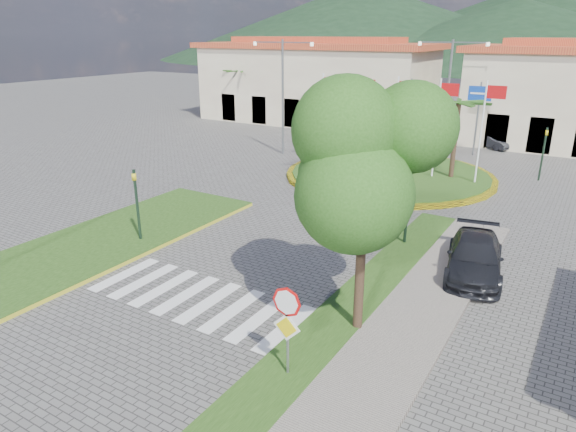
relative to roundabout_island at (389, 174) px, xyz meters
The scene contains 22 objects.
ground 22.00m from the roundabout_island, 90.01° to the right, with size 160.00×160.00×0.00m, color #585654.
sidewalk_right 20.88m from the roundabout_island, 73.31° to the right, with size 4.00×28.00×0.15m, color gray.
verge_right 20.57m from the roundabout_island, 76.52° to the right, with size 1.60×28.00×0.18m, color #1F4012.
median_left 17.27m from the roundabout_island, 112.12° to the right, with size 5.00×14.00×0.18m, color #1F4012.
crosswalk 18.00m from the roundabout_island, 90.01° to the right, with size 8.00×3.00×0.01m, color silver.
roundabout_island is the anchor object (origin of this frame).
stop_sign 20.69m from the roundabout_island, 76.27° to the right, with size 0.80×0.11×2.65m.
deciduous_tree 18.55m from the roundabout_island, 72.09° to the right, with size 3.60×3.60×6.80m.
traffic_light_left 16.45m from the roundabout_island, 108.56° to the right, with size 0.15×0.18×3.20m.
traffic_light_right 11.11m from the roundabout_island, 65.79° to the right, with size 0.15×0.18×3.20m.
traffic_light_far 9.11m from the roundabout_island, 26.58° to the left, with size 0.18×0.15×3.20m.
direction_sign_west 9.79m from the roundabout_island, 102.60° to the left, with size 1.60×0.14×5.20m.
direction_sign_east 10.04m from the roundabout_island, 71.53° to the left, with size 1.60×0.14×5.20m.
street_lamp_centre 9.15m from the roundabout_island, 82.91° to the left, with size 4.80×0.16×8.00m.
street_lamp_west 10.19m from the roundabout_island, 167.47° to the left, with size 4.80×0.16×8.00m.
building_left 21.59m from the roundabout_island, 131.19° to the left, with size 23.32×9.54×8.05m.
hill_far_west 130.64m from the roundabout_island, 114.99° to the left, with size 140.00×140.00×22.00m, color black.
hill_near_back 108.75m from the roundabout_island, 95.29° to the left, with size 110.00×110.00×16.00m, color black.
white_van 11.52m from the roundabout_island, 135.97° to the left, with size 1.89×4.10×1.14m, color #B9B9BB.
car_dark_a 12.67m from the roundabout_island, 126.01° to the left, with size 1.27×3.15×1.07m, color black.
car_dark_b 12.56m from the roundabout_island, 73.51° to the left, with size 1.12×3.21×1.06m, color black.
car_side_right 13.56m from the roundabout_island, 56.07° to the right, with size 1.92×4.73×1.37m, color black.
Camera 1 is at (10.69, -7.45, 8.44)m, focal length 32.00 mm.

